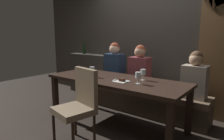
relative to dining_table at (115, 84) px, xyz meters
The scene contains 16 objects.
ground 0.65m from the dining_table, ahead, with size 9.00×9.00×0.00m, color black.
back_wall_tiled 1.49m from the dining_table, 90.00° to the left, with size 6.00×0.12×3.00m, color #423D38.
back_counter 1.87m from the dining_table, 146.14° to the left, with size 1.10×0.28×0.95m, color #38342F.
dining_table is the anchor object (origin of this frame).
banquette_bench 0.82m from the dining_table, 90.00° to the left, with size 2.50×0.44×0.45m.
chair_near_side 0.73m from the dining_table, 92.65° to the right, with size 0.52×0.52×0.98m.
diner_redhead 0.90m from the dining_table, 127.24° to the left, with size 0.36×0.24×0.81m.
diner_bearded 0.72m from the dining_table, 87.07° to the left, with size 0.36×0.24×0.78m.
diner_far_end 1.21m from the dining_table, 35.37° to the left, with size 0.36×0.24×0.72m.
wine_bottle_dark_red 2.04m from the dining_table, 148.89° to the left, with size 0.08×0.08×0.33m.
wine_glass_far_right 0.43m from the dining_table, 162.98° to the right, with size 0.08×0.08×0.16m.
wine_glass_end_right 0.47m from the dining_table, 23.43° to the left, with size 0.08×0.08×0.16m.
wine_glass_near_right 0.50m from the dining_table, ahead, with size 0.08×0.08×0.16m.
espresso_cup 0.55m from the dining_table, behind, with size 0.12×0.12×0.06m.
dessert_plate 0.25m from the dining_table, 28.87° to the right, with size 0.19×0.19×0.05m.
fork_on_table 0.15m from the dining_table, 59.17° to the right, with size 0.02×0.17×0.01m, color silver.
Camera 1 is at (1.77, -2.38, 1.39)m, focal length 31.76 mm.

